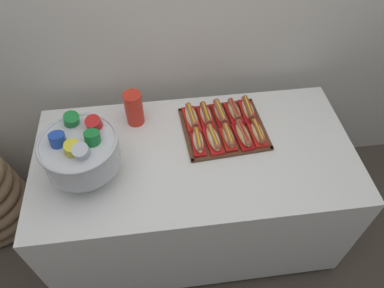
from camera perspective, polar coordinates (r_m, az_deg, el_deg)
The scene contains 15 objects.
ground_plane at distance 2.34m, azimuth 0.35°, elevation -13.04°, with size 10.00×10.00×0.00m, color #4C4238.
buffet_table at distance 2.00m, azimuth 0.41°, elevation -7.83°, with size 1.55×0.77×0.75m.
serving_tray at distance 1.81m, azimuth 5.08°, elevation 2.43°, with size 0.43×0.39×0.01m.
hot_dog_0 at distance 1.71m, azimuth 0.98°, elevation 0.44°, with size 0.06×0.16×0.06m.
hot_dog_1 at distance 1.72m, azimuth 3.43°, elevation 0.81°, with size 0.09×0.18×0.06m.
hot_dog_2 at distance 1.74m, azimuth 5.83°, elevation 1.14°, with size 0.07×0.16×0.06m.
hot_dog_3 at distance 1.75m, azimuth 8.19°, elevation 1.47°, with size 0.09×0.18×0.06m.
hot_dog_4 at distance 1.78m, azimuth 10.49°, elevation 1.78°, with size 0.07×0.17×0.06m.
hot_dog_5 at distance 1.82m, azimuth -0.09°, elevation 4.30°, with size 0.09×0.19×0.06m.
hot_dog_6 at distance 1.83m, azimuth 2.22°, elevation 4.61°, with size 0.08×0.16×0.06m.
hot_dog_7 at distance 1.84m, azimuth 4.51°, elevation 4.96°, with size 0.08×0.18×0.06m.
hot_dog_8 at distance 1.86m, azimuth 6.75°, elevation 5.25°, with size 0.08×0.17×0.06m.
hot_dog_9 at distance 1.88m, azimuth 8.95°, elevation 5.48°, with size 0.07×0.18×0.06m.
punch_bowl at distance 1.58m, azimuth -17.36°, elevation -1.00°, with size 0.34×0.34×0.28m.
cup_stack at distance 1.81m, azimuth -9.27°, elevation 5.65°, with size 0.09×0.09×0.18m.
Camera 1 is at (-0.15, -1.06, 2.08)m, focal length 33.29 mm.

